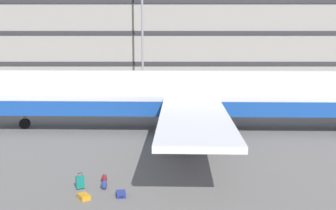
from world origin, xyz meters
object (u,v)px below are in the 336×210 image
(airliner, at_px, (186,95))
(suitcase_small, at_px, (86,196))
(suitcase_large, at_px, (123,194))
(suitcase_laid_flat, at_px, (82,182))
(backpack_black, at_px, (106,185))
(backpack_scuffed, at_px, (106,179))

(airliner, height_order, suitcase_small, airliner)
(suitcase_large, distance_m, suitcase_small, 1.85)
(suitcase_laid_flat, distance_m, backpack_black, 1.31)
(suitcase_laid_flat, relative_size, suitcase_large, 1.14)
(backpack_black, bearing_deg, airliner, 71.53)
(backpack_black, distance_m, backpack_scuffed, 1.05)
(backpack_black, bearing_deg, suitcase_laid_flat, 175.22)
(suitcase_laid_flat, distance_m, backpack_scuffed, 1.48)
(suitcase_laid_flat, xyz_separation_m, backpack_scuffed, (1.15, 0.93, -0.16))
(suitcase_small, xyz_separation_m, backpack_scuffed, (0.68, 2.31, 0.10))
(suitcase_laid_flat, xyz_separation_m, backpack_black, (1.30, -0.11, -0.13))
(suitcase_large, xyz_separation_m, suitcase_small, (-1.82, -0.34, 0.00))
(airliner, xyz_separation_m, backpack_scuffed, (-4.89, -13.13, -2.77))
(suitcase_large, relative_size, suitcase_small, 0.95)
(airliner, relative_size, backpack_black, 73.64)
(backpack_scuffed, bearing_deg, suitcase_small, -106.32)
(suitcase_large, xyz_separation_m, backpack_black, (-0.99, 0.93, 0.13))
(backpack_black, relative_size, backpack_scuffed, 1.11)
(airliner, height_order, backpack_scuffed, airliner)
(backpack_black, height_order, backpack_scuffed, backpack_black)
(suitcase_laid_flat, relative_size, backpack_scuffed, 1.78)
(airliner, xyz_separation_m, suitcase_large, (-3.74, -15.10, -2.87))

